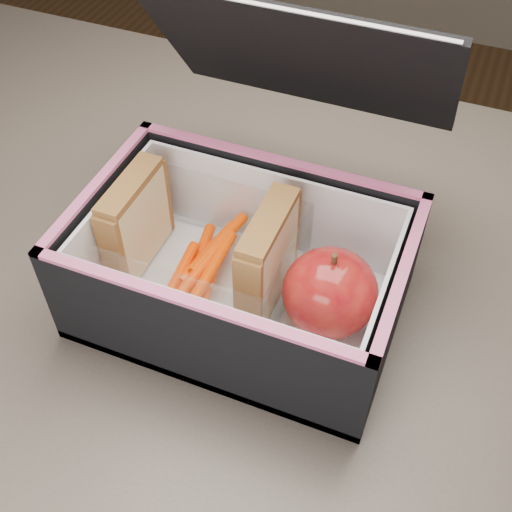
{
  "coord_description": "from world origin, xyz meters",
  "views": [
    {
      "loc": [
        0.18,
        -0.36,
        1.23
      ],
      "look_at": [
        0.04,
        -0.01,
        0.81
      ],
      "focal_mm": 45.0,
      "sensor_mm": 36.0,
      "label": 1
    }
  ],
  "objects": [
    {
      "name": "sandwich_left",
      "position": [
        -0.08,
        -0.01,
        0.81
      ],
      "size": [
        0.02,
        0.08,
        0.1
      ],
      "color": "beige",
      "rests_on": "plastic_tub"
    },
    {
      "name": "carrot_sticks",
      "position": [
        -0.02,
        -0.02,
        0.78
      ],
      "size": [
        0.05,
        0.13,
        0.03
      ],
      "color": "#FE3C00",
      "rests_on": "plastic_tub"
    },
    {
      "name": "kitchen_table",
      "position": [
        0.0,
        0.0,
        0.66
      ],
      "size": [
        1.2,
        0.8,
        0.75
      ],
      "color": "brown",
      "rests_on": "ground"
    },
    {
      "name": "paper_napkin",
      "position": [
        0.11,
        -0.02,
        0.77
      ],
      "size": [
        0.08,
        0.08,
        0.01
      ],
      "primitive_type": "cube",
      "rotation": [
        0.0,
        0.0,
        0.11
      ],
      "color": "white",
      "rests_on": "lunch_bag"
    },
    {
      "name": "red_apple",
      "position": [
        0.11,
        -0.02,
        0.81
      ],
      "size": [
        0.09,
        0.09,
        0.09
      ],
      "rotation": [
        0.0,
        0.0,
        -0.06
      ],
      "color": "maroon",
      "rests_on": "paper_napkin"
    },
    {
      "name": "lunch_bag",
      "position": [
        0.03,
        -0.02,
        0.81
      ],
      "size": [
        0.28,
        0.3,
        0.25
      ],
      "color": "black",
      "rests_on": "kitchen_table"
    },
    {
      "name": "plastic_tub",
      "position": [
        -0.02,
        -0.01,
        0.8
      ],
      "size": [
        0.17,
        0.12,
        0.07
      ],
      "primitive_type": null,
      "color": "white",
      "rests_on": "lunch_bag"
    },
    {
      "name": "sandwich_right",
      "position": [
        0.05,
        -0.01,
        0.82
      ],
      "size": [
        0.02,
        0.09,
        0.1
      ],
      "color": "beige",
      "rests_on": "plastic_tub"
    }
  ]
}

